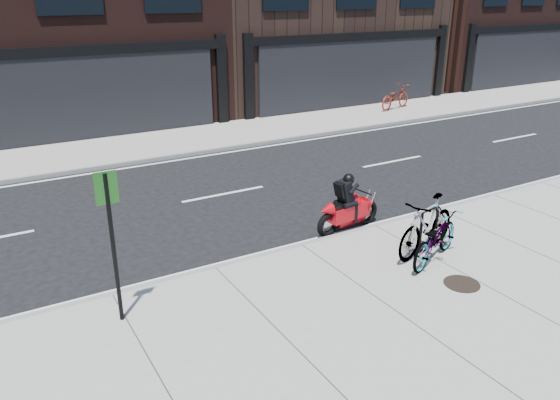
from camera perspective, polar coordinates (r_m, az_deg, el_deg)
ground at (r=13.24m, az=-2.28°, el=-2.01°), size 120.00×120.00×0.00m
sidewalk_near at (r=9.58m, az=12.27°, el=-11.78°), size 60.00×6.00×0.13m
sidewalk_far at (r=20.04m, az=-12.84°, el=5.74°), size 60.00×3.50×0.13m
bike_rack at (r=11.60m, az=15.29°, el=-2.56°), size 0.56×0.13×0.94m
bicycle_front at (r=11.20m, az=15.85°, el=-3.86°), size 1.96×1.29×0.97m
bicycle_rear at (r=11.47m, az=15.07°, el=-2.57°), size 2.06×1.05×1.19m
motorcycle at (r=12.58m, az=7.44°, el=-0.67°), size 1.85×0.54×1.38m
bicycle_far at (r=25.65m, az=11.94°, el=10.48°), size 2.16×1.24×1.07m
manhole_cover at (r=10.69m, az=18.46°, el=-8.31°), size 0.77×0.77×0.02m
sign_post at (r=8.83m, az=-17.16°, el=-3.49°), size 0.34×0.07×2.55m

